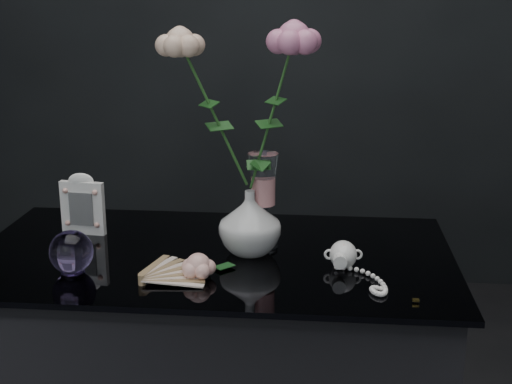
# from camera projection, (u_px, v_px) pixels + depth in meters

# --- Properties ---
(vase) EXTENTS (0.18, 0.18, 0.14)m
(vase) POSITION_uv_depth(u_px,v_px,m) (250.00, 222.00, 1.55)
(vase) COLOR silver
(vase) RESTS_ON table
(wine_glass) EXTENTS (0.09, 0.09, 0.22)m
(wine_glass) POSITION_uv_depth(u_px,v_px,m) (263.00, 202.00, 1.56)
(wine_glass) COLOR white
(wine_glass) RESTS_ON table
(picture_frame) EXTENTS (0.12, 0.10, 0.15)m
(picture_frame) POSITION_uv_depth(u_px,v_px,m) (83.00, 204.00, 1.67)
(picture_frame) COLOR white
(picture_frame) RESTS_ON table
(paperweight) EXTENTS (0.09, 0.09, 0.09)m
(paperweight) POSITION_uv_depth(u_px,v_px,m) (71.00, 252.00, 1.45)
(paperweight) COLOR #9C7FCF
(paperweight) RESTS_ON table
(paper_fan) EXTENTS (0.30, 0.28, 0.03)m
(paper_fan) POSITION_uv_depth(u_px,v_px,m) (142.00, 279.00, 1.39)
(paper_fan) COLOR #F0EBC0
(paper_fan) RESTS_ON table
(loose_rose) EXTENTS (0.15, 0.18, 0.05)m
(loose_rose) POSITION_uv_depth(u_px,v_px,m) (198.00, 266.00, 1.42)
(loose_rose) COLOR #FAB0A2
(loose_rose) RESTS_ON table
(pearl_jar) EXTENTS (0.21, 0.22, 0.06)m
(pearl_jar) POSITION_uv_depth(u_px,v_px,m) (343.00, 253.00, 1.48)
(pearl_jar) COLOR white
(pearl_jar) RESTS_ON table
(roses) EXTENTS (0.31, 0.14, 0.41)m
(roses) POSITION_uv_depth(u_px,v_px,m) (244.00, 97.00, 1.47)
(roses) COLOR beige
(roses) RESTS_ON vase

